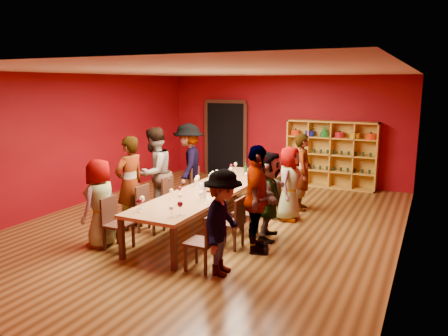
{
  "coord_description": "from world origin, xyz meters",
  "views": [
    {
      "loc": [
        3.86,
        -7.4,
        2.78
      ],
      "look_at": [
        0.2,
        0.14,
        1.15
      ],
      "focal_mm": 35.0,
      "sensor_mm": 36.0,
      "label": 1
    }
  ],
  "objects_px": {
    "person_right_1": "(256,199)",
    "chair_person_right_4": "(285,186)",
    "chair_person_left_3": "(199,185)",
    "chair_person_right_1": "(234,220)",
    "person_right_3": "(289,184)",
    "person_right_4": "(303,172)",
    "person_left_3": "(189,164)",
    "chair_person_right_2": "(250,209)",
    "person_left_0": "(100,203)",
    "chair_person_left_0": "(114,220)",
    "person_left_2": "(155,173)",
    "chair_person_right_0": "(205,239)",
    "shelving_unit": "(331,151)",
    "chair_person_left_2": "(172,196)",
    "tasting_table": "(212,191)",
    "chair_person_left_1": "(147,206)",
    "person_left_1": "(130,183)",
    "spittoon_bowl": "(209,187)",
    "person_right_0": "(223,223)",
    "person_right_2": "(268,195)",
    "chair_person_right_3": "(272,194)",
    "wine_bottle": "(246,170)"
  },
  "relations": [
    {
      "from": "chair_person_right_0",
      "to": "person_right_0",
      "type": "distance_m",
      "value": 0.41
    },
    {
      "from": "chair_person_left_2",
      "to": "chair_person_right_2",
      "type": "xyz_separation_m",
      "value": [
        1.82,
        -0.22,
        0.0
      ]
    },
    {
      "from": "chair_person_left_0",
      "to": "person_left_2",
      "type": "relative_size",
      "value": 0.47
    },
    {
      "from": "person_left_1",
      "to": "chair_person_right_3",
      "type": "bearing_deg",
      "value": 140.78
    },
    {
      "from": "chair_person_right_4",
      "to": "spittoon_bowl",
      "type": "relative_size",
      "value": 2.8
    },
    {
      "from": "chair_person_right_2",
      "to": "person_right_3",
      "type": "height_order",
      "value": "person_right_3"
    },
    {
      "from": "person_left_2",
      "to": "person_right_1",
      "type": "bearing_deg",
      "value": 72.43
    },
    {
      "from": "chair_person_left_0",
      "to": "chair_person_right_3",
      "type": "distance_m",
      "value": 3.36
    },
    {
      "from": "person_left_0",
      "to": "chair_person_left_0",
      "type": "bearing_deg",
      "value": 88.24
    },
    {
      "from": "tasting_table",
      "to": "chair_person_left_1",
      "type": "relative_size",
      "value": 5.06
    },
    {
      "from": "chair_person_left_0",
      "to": "person_left_1",
      "type": "distance_m",
      "value": 1.1
    },
    {
      "from": "tasting_table",
      "to": "chair_person_right_0",
      "type": "height_order",
      "value": "chair_person_right_0"
    },
    {
      "from": "person_left_1",
      "to": "spittoon_bowl",
      "type": "xyz_separation_m",
      "value": [
        1.34,
        0.69,
        -0.08
      ]
    },
    {
      "from": "shelving_unit",
      "to": "chair_person_left_3",
      "type": "xyz_separation_m",
      "value": [
        -2.31,
        -3.2,
        -0.49
      ]
    },
    {
      "from": "person_right_1",
      "to": "chair_person_right_4",
      "type": "xyz_separation_m",
      "value": [
        -0.4,
        2.78,
        -0.41
      ]
    },
    {
      "from": "tasting_table",
      "to": "chair_person_left_1",
      "type": "height_order",
      "value": "chair_person_left_1"
    },
    {
      "from": "chair_person_right_1",
      "to": "chair_person_right_4",
      "type": "xyz_separation_m",
      "value": [
        0.0,
        2.78,
        0.0
      ]
    },
    {
      "from": "chair_person_left_0",
      "to": "chair_person_left_3",
      "type": "bearing_deg",
      "value": 90.0
    },
    {
      "from": "chair_person_right_0",
      "to": "person_right_1",
      "type": "xyz_separation_m",
      "value": [
        0.4,
        1.03,
        0.41
      ]
    },
    {
      "from": "chair_person_left_3",
      "to": "chair_person_right_4",
      "type": "distance_m",
      "value": 1.96
    },
    {
      "from": "tasting_table",
      "to": "person_left_3",
      "type": "height_order",
      "value": "person_left_3"
    },
    {
      "from": "person_right_0",
      "to": "chair_person_right_3",
      "type": "relative_size",
      "value": 1.77
    },
    {
      "from": "chair_person_left_2",
      "to": "chair_person_right_2",
      "type": "relative_size",
      "value": 1.0
    },
    {
      "from": "person_left_0",
      "to": "chair_person_left_1",
      "type": "height_order",
      "value": "person_left_0"
    },
    {
      "from": "person_right_2",
      "to": "chair_person_right_4",
      "type": "xyz_separation_m",
      "value": [
        -0.36,
        2.09,
        -0.31
      ]
    },
    {
      "from": "chair_person_left_3",
      "to": "chair_person_right_1",
      "type": "height_order",
      "value": "same"
    },
    {
      "from": "chair_person_left_1",
      "to": "chair_person_right_1",
      "type": "bearing_deg",
      "value": -1.32
    },
    {
      "from": "person_right_4",
      "to": "chair_person_right_1",
      "type": "bearing_deg",
      "value": 156.81
    },
    {
      "from": "shelving_unit",
      "to": "person_right_1",
      "type": "height_order",
      "value": "person_right_1"
    },
    {
      "from": "tasting_table",
      "to": "chair_person_right_4",
      "type": "relative_size",
      "value": 5.06
    },
    {
      "from": "person_right_3",
      "to": "wine_bottle",
      "type": "bearing_deg",
      "value": 71.11
    },
    {
      "from": "chair_person_left_0",
      "to": "chair_person_left_2",
      "type": "xyz_separation_m",
      "value": [
        0.0,
        1.81,
        0.0
      ]
    },
    {
      "from": "chair_person_right_1",
      "to": "chair_person_right_2",
      "type": "height_order",
      "value": "same"
    },
    {
      "from": "person_left_3",
      "to": "person_right_0",
      "type": "relative_size",
      "value": 1.2
    },
    {
      "from": "person_right_1",
      "to": "person_right_3",
      "type": "relative_size",
      "value": 1.18
    },
    {
      "from": "chair_person_left_1",
      "to": "shelving_unit",
      "type": "bearing_deg",
      "value": 66.07
    },
    {
      "from": "chair_person_left_0",
      "to": "person_right_3",
      "type": "xyz_separation_m",
      "value": [
        2.18,
        2.83,
        0.27
      ]
    },
    {
      "from": "person_right_4",
      "to": "chair_person_left_0",
      "type": "bearing_deg",
      "value": 133.87
    },
    {
      "from": "shelving_unit",
      "to": "person_right_1",
      "type": "bearing_deg",
      "value": -90.9
    },
    {
      "from": "chair_person_right_2",
      "to": "chair_person_right_4",
      "type": "height_order",
      "value": "same"
    },
    {
      "from": "person_left_1",
      "to": "chair_person_left_2",
      "type": "height_order",
      "value": "person_left_1"
    },
    {
      "from": "person_left_3",
      "to": "chair_person_right_2",
      "type": "xyz_separation_m",
      "value": [
        2.08,
        -1.35,
        -0.45
      ]
    },
    {
      "from": "person_right_0",
      "to": "person_right_3",
      "type": "distance_m",
      "value": 2.95
    },
    {
      "from": "chair_person_left_3",
      "to": "person_right_1",
      "type": "xyz_separation_m",
      "value": [
        2.22,
        -2.04,
        0.41
      ]
    },
    {
      "from": "chair_person_right_2",
      "to": "tasting_table",
      "type": "bearing_deg",
      "value": 165.71
    },
    {
      "from": "person_left_2",
      "to": "chair_person_right_0",
      "type": "relative_size",
      "value": 2.13
    },
    {
      "from": "chair_person_left_2",
      "to": "chair_person_left_3",
      "type": "xyz_separation_m",
      "value": [
        0.0,
        1.13,
        0.0
      ]
    },
    {
      "from": "chair_person_right_0",
      "to": "person_right_3",
      "type": "bearing_deg",
      "value": 83.06
    },
    {
      "from": "chair_person_right_2",
      "to": "chair_person_left_0",
      "type": "bearing_deg",
      "value": -138.75
    },
    {
      "from": "chair_person_right_3",
      "to": "wine_bottle",
      "type": "bearing_deg",
      "value": 152.0
    }
  ]
}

